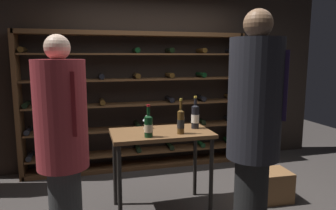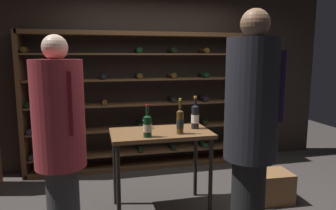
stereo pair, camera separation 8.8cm
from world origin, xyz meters
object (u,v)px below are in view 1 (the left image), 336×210
object	(u,v)px
tasting_table	(161,142)
wine_bottle_black_capsule	(195,116)
person_bystander_dark_jacket	(254,126)
wine_bottle_gold_foil	(181,121)
wine_crate	(269,186)
wine_glass_stemmed_left	(146,118)
person_guest_plum_blouse	(62,140)
wine_rack	(138,102)
wine_bottle_amber_reserve	(149,126)

from	to	relation	value
tasting_table	wine_bottle_black_capsule	size ratio (longest dim) A/B	2.93
person_bystander_dark_jacket	wine_bottle_gold_foil	xyz separation A→B (m)	(-0.34, 0.85, -0.11)
tasting_table	wine_crate	xyz separation A→B (m)	(1.27, -0.11, -0.60)
wine_bottle_gold_foil	wine_glass_stemmed_left	bearing A→B (deg)	131.80
person_guest_plum_blouse	wine_bottle_gold_foil	bearing A→B (deg)	50.87
wine_bottle_black_capsule	person_bystander_dark_jacket	bearing A→B (deg)	-83.94
person_bystander_dark_jacket	wine_bottle_black_capsule	bearing A→B (deg)	142.71
wine_rack	wine_bottle_amber_reserve	distance (m)	1.58
person_bystander_dark_jacket	wine_glass_stemmed_left	bearing A→B (deg)	164.91
tasting_table	wine_bottle_black_capsule	distance (m)	0.47
wine_rack	wine_bottle_gold_foil	distance (m)	1.54
wine_bottle_amber_reserve	wine_bottle_gold_foil	world-z (taller)	wine_bottle_gold_foil
wine_crate	wine_bottle_black_capsule	xyz separation A→B (m)	(-0.87, 0.16, 0.84)
wine_glass_stemmed_left	wine_crate	bearing A→B (deg)	-11.87
person_bystander_dark_jacket	wine_rack	bearing A→B (deg)	149.25
wine_bottle_amber_reserve	wine_rack	bearing A→B (deg)	84.41
person_bystander_dark_jacket	wine_bottle_gold_foil	bearing A→B (deg)	158.39
wine_rack	wine_bottle_black_capsule	xyz separation A→B (m)	(0.42, -1.34, 0.02)
person_guest_plum_blouse	person_bystander_dark_jacket	bearing A→B (deg)	14.01
wine_bottle_black_capsule	wine_bottle_gold_foil	bearing A→B (deg)	-139.64
wine_rack	tasting_table	world-z (taller)	wine_rack
tasting_table	wine_bottle_amber_reserve	xyz separation A→B (m)	(-0.18, -0.19, 0.23)
tasting_table	wine_bottle_amber_reserve	world-z (taller)	wine_bottle_amber_reserve
wine_bottle_amber_reserve	wine_bottle_gold_foil	size ratio (longest dim) A/B	0.89
wine_rack	person_bystander_dark_jacket	world-z (taller)	person_bystander_dark_jacket
tasting_table	wine_glass_stemmed_left	world-z (taller)	wine_glass_stemmed_left
wine_bottle_black_capsule	wine_rack	bearing A→B (deg)	107.47
wine_rack	tasting_table	bearing A→B (deg)	-89.10
wine_rack	wine_glass_stemmed_left	distance (m)	1.20
person_guest_plum_blouse	wine_bottle_black_capsule	world-z (taller)	person_guest_plum_blouse
wine_bottle_amber_reserve	wine_bottle_black_capsule	bearing A→B (deg)	22.70
person_guest_plum_blouse	person_bystander_dark_jacket	distance (m)	1.52
wine_rack	wine_glass_stemmed_left	xyz separation A→B (m)	(-0.10, -1.20, -0.00)
tasting_table	wine_glass_stemmed_left	size ratio (longest dim) A/B	6.92
person_guest_plum_blouse	wine_crate	xyz separation A→B (m)	(2.22, 0.49, -0.84)
wine_bottle_amber_reserve	wine_glass_stemmed_left	size ratio (longest dim) A/B	2.14
person_bystander_dark_jacket	wine_bottle_amber_reserve	world-z (taller)	person_bystander_dark_jacket
wine_rack	wine_bottle_amber_reserve	xyz separation A→B (m)	(-0.15, -1.58, 0.00)
person_guest_plum_blouse	person_bystander_dark_jacket	xyz separation A→B (m)	(1.47, -0.39, 0.11)
person_guest_plum_blouse	wine_bottle_amber_reserve	world-z (taller)	person_guest_plum_blouse
wine_crate	wine_bottle_black_capsule	size ratio (longest dim) A/B	1.33
person_guest_plum_blouse	wine_bottle_gold_foil	world-z (taller)	person_guest_plum_blouse
wine_bottle_black_capsule	wine_bottle_amber_reserve	bearing A→B (deg)	-157.30
wine_crate	wine_bottle_gold_foil	size ratio (longest dim) A/B	1.31
person_bystander_dark_jacket	wine_crate	size ratio (longest dim) A/B	4.23
wine_bottle_gold_foil	wine_glass_stemmed_left	size ratio (longest dim) A/B	2.41
wine_rack	person_guest_plum_blouse	distance (m)	2.19
wine_glass_stemmed_left	tasting_table	bearing A→B (deg)	-56.56
wine_rack	tasting_table	xyz separation A→B (m)	(0.02, -1.39, -0.23)
person_guest_plum_blouse	wine_bottle_gold_foil	xyz separation A→B (m)	(1.13, 0.45, -0.00)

